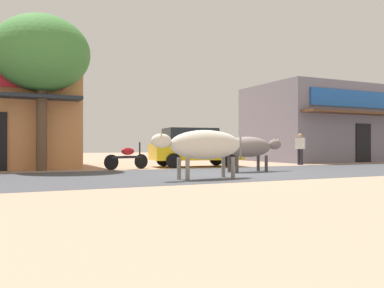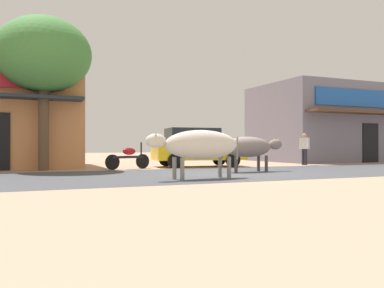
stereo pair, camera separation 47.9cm
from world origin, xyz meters
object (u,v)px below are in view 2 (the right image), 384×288
at_px(cow_far_dark, 249,147).
at_px(pedestrian_by_shop, 304,147).
at_px(roadside_tree, 44,55).
at_px(cow_near_brown, 200,145).
at_px(parked_hatchback_car, 197,147).
at_px(parked_motorcycle, 129,157).

bearing_deg(cow_far_dark, pedestrian_by_shop, 33.30).
height_order(roadside_tree, cow_near_brown, roadside_tree).
distance_m(cow_near_brown, cow_far_dark, 3.41).
bearing_deg(parked_hatchback_car, roadside_tree, -179.00).
distance_m(parked_hatchback_car, cow_far_dark, 3.85).
bearing_deg(pedestrian_by_shop, parked_motorcycle, -179.96).
bearing_deg(cow_far_dark, parked_hatchback_car, 93.92).
distance_m(cow_far_dark, pedestrian_by_shop, 5.97).
xyz_separation_m(cow_near_brown, cow_far_dark, (2.77, 2.00, -0.07)).
xyz_separation_m(parked_motorcycle, cow_near_brown, (0.61, -5.27, 0.46)).
height_order(parked_hatchback_car, cow_far_dark, parked_hatchback_car).
bearing_deg(cow_near_brown, pedestrian_by_shop, 34.20).
relative_size(roadside_tree, cow_near_brown, 1.98).
bearing_deg(cow_near_brown, parked_motorcycle, 96.59).
height_order(roadside_tree, cow_far_dark, roadside_tree).
bearing_deg(parked_hatchback_car, cow_near_brown, -113.21).
height_order(cow_near_brown, cow_far_dark, cow_near_brown).
bearing_deg(parked_motorcycle, cow_near_brown, -83.41).
xyz_separation_m(roadside_tree, parked_motorcycle, (3.04, -0.46, -3.73)).
distance_m(parked_motorcycle, cow_far_dark, 4.72).
height_order(parked_hatchback_car, pedestrian_by_shop, parked_hatchback_car).
relative_size(parked_motorcycle, cow_far_dark, 0.72).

